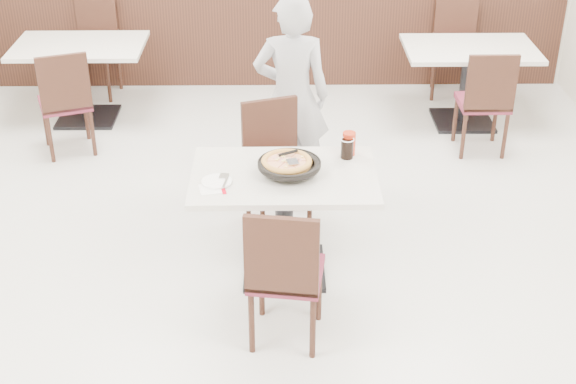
{
  "coord_description": "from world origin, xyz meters",
  "views": [
    {
      "loc": [
        0.01,
        -4.53,
        3.17
      ],
      "look_at": [
        0.06,
        -0.3,
        0.8
      ],
      "focal_mm": 50.0,
      "sensor_mm": 36.0,
      "label": 1
    }
  ],
  "objects_px": {
    "main_table": "(284,224)",
    "bg_chair_right_near": "(483,100)",
    "bg_chair_right_far": "(454,51)",
    "pizza_pan": "(289,168)",
    "bg_table_right": "(466,85)",
    "chair_far": "(278,170)",
    "bg_chair_left_far": "(94,50)",
    "pizza": "(287,164)",
    "side_plate": "(217,181)",
    "bg_table_left": "(84,82)",
    "chair_near": "(286,271)",
    "red_cup": "(349,144)",
    "bg_chair_left_near": "(65,101)",
    "diner_person": "(292,97)",
    "cola_glass": "(347,149)"
  },
  "relations": [
    {
      "from": "side_plate",
      "to": "pizza_pan",
      "type": "bearing_deg",
      "value": 13.86
    },
    {
      "from": "pizza_pan",
      "to": "bg_table_right",
      "type": "xyz_separation_m",
      "value": [
        1.7,
        2.46,
        -0.42
      ]
    },
    {
      "from": "main_table",
      "to": "bg_table_left",
      "type": "height_order",
      "value": "same"
    },
    {
      "from": "side_plate",
      "to": "bg_table_right",
      "type": "distance_m",
      "value": 3.38
    },
    {
      "from": "chair_far",
      "to": "bg_chair_right_far",
      "type": "xyz_separation_m",
      "value": [
        1.77,
        2.57,
        0.0
      ]
    },
    {
      "from": "bg_chair_left_far",
      "to": "bg_chair_left_near",
      "type": "bearing_deg",
      "value": 97.61
    },
    {
      "from": "chair_far",
      "to": "red_cup",
      "type": "bearing_deg",
      "value": 128.64
    },
    {
      "from": "bg_table_right",
      "to": "main_table",
      "type": "bearing_deg",
      "value": -125.11
    },
    {
      "from": "chair_near",
      "to": "bg_chair_left_far",
      "type": "bearing_deg",
      "value": 124.44
    },
    {
      "from": "main_table",
      "to": "diner_person",
      "type": "relative_size",
      "value": 0.75
    },
    {
      "from": "bg_chair_right_far",
      "to": "bg_table_right",
      "type": "bearing_deg",
      "value": 99.59
    },
    {
      "from": "chair_near",
      "to": "bg_chair_left_near",
      "type": "relative_size",
      "value": 1.0
    },
    {
      "from": "chair_near",
      "to": "main_table",
      "type": "bearing_deg",
      "value": 98.98
    },
    {
      "from": "pizza",
      "to": "bg_chair_right_near",
      "type": "distance_m",
      "value": 2.55
    },
    {
      "from": "red_cup",
      "to": "bg_chair_right_far",
      "type": "height_order",
      "value": "bg_chair_right_far"
    },
    {
      "from": "chair_far",
      "to": "bg_chair_left_far",
      "type": "height_order",
      "value": "same"
    },
    {
      "from": "chair_far",
      "to": "bg_table_right",
      "type": "distance_m",
      "value": 2.58
    },
    {
      "from": "cola_glass",
      "to": "red_cup",
      "type": "bearing_deg",
      "value": 72.63
    },
    {
      "from": "pizza",
      "to": "side_plate",
      "type": "bearing_deg",
      "value": -162.72
    },
    {
      "from": "main_table",
      "to": "pizza",
      "type": "bearing_deg",
      "value": 55.22
    },
    {
      "from": "pizza_pan",
      "to": "bg_chair_right_near",
      "type": "xyz_separation_m",
      "value": [
        1.71,
        1.87,
        -0.32
      ]
    },
    {
      "from": "chair_far",
      "to": "chair_near",
      "type": "bearing_deg",
      "value": 73.36
    },
    {
      "from": "bg_chair_right_near",
      "to": "bg_chair_right_far",
      "type": "distance_m",
      "value": 1.29
    },
    {
      "from": "pizza_pan",
      "to": "red_cup",
      "type": "distance_m",
      "value": 0.49
    },
    {
      "from": "diner_person",
      "to": "chair_far",
      "type": "bearing_deg",
      "value": 80.3
    },
    {
      "from": "main_table",
      "to": "chair_far",
      "type": "distance_m",
      "value": 0.6
    },
    {
      "from": "chair_near",
      "to": "red_cup",
      "type": "relative_size",
      "value": 5.94
    },
    {
      "from": "side_plate",
      "to": "bg_table_left",
      "type": "xyz_separation_m",
      "value": [
        -1.45,
        2.7,
        -0.38
      ]
    },
    {
      "from": "chair_far",
      "to": "cola_glass",
      "type": "distance_m",
      "value": 0.68
    },
    {
      "from": "chair_far",
      "to": "bg_table_left",
      "type": "relative_size",
      "value": 0.79
    },
    {
      "from": "main_table",
      "to": "bg_chair_right_near",
      "type": "relative_size",
      "value": 1.26
    },
    {
      "from": "red_cup",
      "to": "bg_table_left",
      "type": "xyz_separation_m",
      "value": [
        -2.32,
        2.31,
        -0.45
      ]
    },
    {
      "from": "pizza_pan",
      "to": "bg_chair_left_far",
      "type": "bearing_deg",
      "value": 121.01
    },
    {
      "from": "bg_table_left",
      "to": "pizza",
      "type": "bearing_deg",
      "value": -53.55
    },
    {
      "from": "diner_person",
      "to": "bg_table_left",
      "type": "relative_size",
      "value": 1.34
    },
    {
      "from": "chair_far",
      "to": "bg_chair_left_far",
      "type": "bearing_deg",
      "value": -73.35
    },
    {
      "from": "bg_table_right",
      "to": "cola_glass",
      "type": "bearing_deg",
      "value": -120.36
    },
    {
      "from": "main_table",
      "to": "bg_chair_left_far",
      "type": "bearing_deg",
      "value": 120.57
    },
    {
      "from": "bg_chair_left_near",
      "to": "bg_chair_right_near",
      "type": "relative_size",
      "value": 1.0
    },
    {
      "from": "main_table",
      "to": "chair_far",
      "type": "xyz_separation_m",
      "value": [
        -0.04,
        0.59,
        0.1
      ]
    },
    {
      "from": "cola_glass",
      "to": "pizza_pan",
      "type": "bearing_deg",
      "value": -149.59
    },
    {
      "from": "main_table",
      "to": "bg_chair_right_far",
      "type": "relative_size",
      "value": 1.26
    },
    {
      "from": "bg_chair_right_near",
      "to": "bg_chair_left_near",
      "type": "bearing_deg",
      "value": 179.32
    },
    {
      "from": "chair_far",
      "to": "bg_chair_right_far",
      "type": "distance_m",
      "value": 3.12
    },
    {
      "from": "chair_near",
      "to": "bg_table_right",
      "type": "bearing_deg",
      "value": 69.81
    },
    {
      "from": "bg_table_left",
      "to": "bg_chair_left_near",
      "type": "height_order",
      "value": "bg_chair_left_near"
    },
    {
      "from": "chair_near",
      "to": "chair_far",
      "type": "height_order",
      "value": "same"
    },
    {
      "from": "bg_chair_left_near",
      "to": "chair_far",
      "type": "bearing_deg",
      "value": -55.87
    },
    {
      "from": "pizza",
      "to": "bg_chair_left_far",
      "type": "bearing_deg",
      "value": 120.98
    },
    {
      "from": "chair_near",
      "to": "cola_glass",
      "type": "height_order",
      "value": "chair_near"
    }
  ]
}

